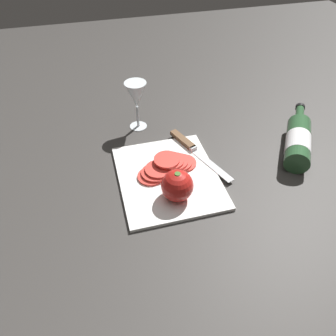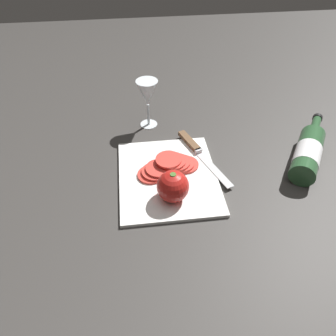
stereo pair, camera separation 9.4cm
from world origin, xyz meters
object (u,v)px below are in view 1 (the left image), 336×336
wine_glass (136,96)px  tomato_slice_stack_far (175,161)px  whole_tomato (177,186)px  knife (188,145)px  wine_bottle (298,141)px  tomato_slice_stack_near (154,173)px

wine_glass → tomato_slice_stack_far: 0.27m
whole_tomato → knife: whole_tomato is taller
whole_tomato → tomato_slice_stack_far: 0.13m
tomato_slice_stack_far → wine_glass: bearing=15.4°
wine_glass → knife: wine_glass is taller
wine_bottle → whole_tomato: whole_tomato is taller
wine_glass → whole_tomato: bearing=-174.3°
whole_tomato → tomato_slice_stack_far: (0.13, -0.03, -0.03)m
wine_bottle → knife: (0.10, 0.33, -0.02)m
whole_tomato → tomato_slice_stack_near: size_ratio=0.86×
whole_tomato → tomato_slice_stack_near: bearing=21.8°
wine_bottle → tomato_slice_stack_near: wine_bottle is taller
wine_bottle → wine_glass: (0.26, 0.47, 0.08)m
wine_glass → wine_bottle: bearing=-119.1°
wine_bottle → tomato_slice_stack_near: 0.47m
wine_bottle → whole_tomato: size_ratio=3.45×
tomato_slice_stack_near → tomato_slice_stack_far: (0.03, -0.07, 0.01)m
tomato_slice_stack_far → whole_tomato: bearing=166.6°
wine_glass → knife: (-0.16, -0.13, -0.10)m
wine_glass → tomato_slice_stack_near: bearing=179.3°
wine_glass → tomato_slice_stack_near: (-0.27, 0.00, -0.10)m
tomato_slice_stack_far → knife: bearing=-39.7°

